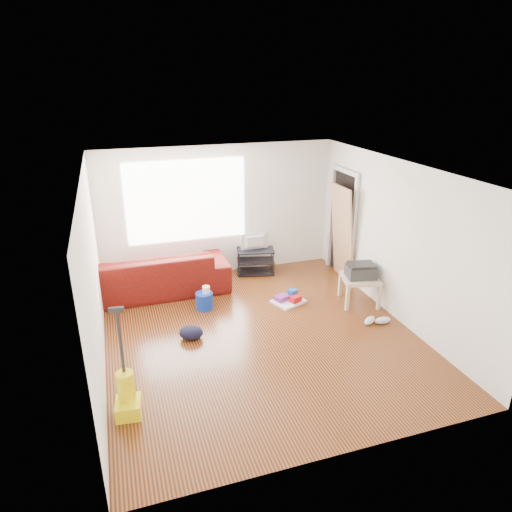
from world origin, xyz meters
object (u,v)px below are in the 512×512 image
object	(u,v)px
tv_stand	(256,261)
side_table	(360,281)
sofa	(156,292)
bucket	(205,308)
vacuum	(127,395)
backpack	(191,338)
cleaning_tray	(289,299)

from	to	relation	value
tv_stand	side_table	distance (m)	2.19
side_table	sofa	bearing A→B (deg)	155.66
tv_stand	bucket	bearing A→B (deg)	-124.07
vacuum	backpack	bearing A→B (deg)	60.21
cleaning_tray	backpack	distance (m)	1.93
side_table	vacuum	distance (m)	4.28
tv_stand	sofa	bearing A→B (deg)	-158.37
vacuum	tv_stand	bearing A→B (deg)	57.84
cleaning_tray	bucket	bearing A→B (deg)	171.09
side_table	backpack	distance (m)	3.00
sofa	backpack	size ratio (longest dim) A/B	7.31
side_table	backpack	bearing A→B (deg)	-175.08
tv_stand	backpack	xyz separation A→B (m)	(-1.66, -2.01, -0.26)
backpack	vacuum	size ratio (longest dim) A/B	0.26
bucket	backpack	distance (m)	0.94
vacuum	side_table	bearing A→B (deg)	28.33
tv_stand	cleaning_tray	distance (m)	1.40
bucket	backpack	bearing A→B (deg)	-114.12
backpack	vacuum	distance (m)	1.71
tv_stand	side_table	size ratio (longest dim) A/B	1.11
tv_stand	backpack	world-z (taller)	tv_stand
side_table	cleaning_tray	bearing A→B (deg)	161.60
cleaning_tray	vacuum	size ratio (longest dim) A/B	0.46
cleaning_tray	backpack	size ratio (longest dim) A/B	1.76
sofa	bucket	xyz separation A→B (m)	(0.71, -0.88, 0.00)
tv_stand	backpack	bearing A→B (deg)	-115.67
sofa	cleaning_tray	distance (m)	2.41
sofa	side_table	bearing A→B (deg)	155.66
sofa	side_table	distance (m)	3.63
bucket	cleaning_tray	xyz separation A→B (m)	(1.43, -0.22, 0.06)
side_table	tv_stand	bearing A→B (deg)	126.48
sofa	backpack	xyz separation A→B (m)	(0.33, -1.74, 0.00)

